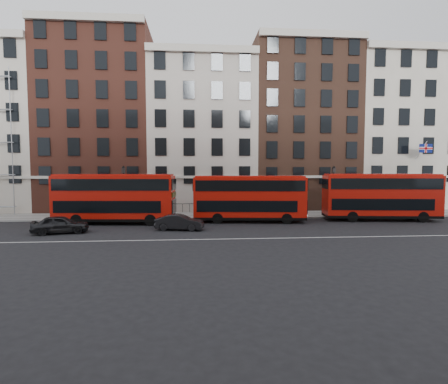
{
  "coord_description": "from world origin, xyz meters",
  "views": [
    {
      "loc": [
        -0.81,
        -27.39,
        5.27
      ],
      "look_at": [
        1.77,
        5.0,
        3.0
      ],
      "focal_mm": 28.0,
      "sensor_mm": 36.0,
      "label": 1
    }
  ],
  "objects": [
    {
      "name": "building_terrace",
      "position": [
        -0.31,
        17.88,
        10.24
      ],
      "size": [
        64.0,
        11.95,
        22.0
      ],
      "color": "beige",
      "rests_on": "ground"
    },
    {
      "name": "pavement",
      "position": [
        0.0,
        10.5,
        0.07
      ],
      "size": [
        80.0,
        5.0,
        0.15
      ],
      "primitive_type": "cube",
      "color": "gray",
      "rests_on": "ground"
    },
    {
      "name": "lamp_post_right",
      "position": [
        14.01,
        9.27,
        3.08
      ],
      "size": [
        0.44,
        0.44,
        5.33
      ],
      "color": "black",
      "rests_on": "pavement"
    },
    {
      "name": "traffic_light",
      "position": [
        21.71,
        8.37,
        2.45
      ],
      "size": [
        0.25,
        0.45,
        3.27
      ],
      "color": "black",
      "rests_on": "pavement"
    },
    {
      "name": "bus_b",
      "position": [
        -8.47,
        5.9,
        2.5
      ],
      "size": [
        11.29,
        3.63,
        4.66
      ],
      "rotation": [
        0.0,
        0.0,
        -0.09
      ],
      "color": "red",
      "rests_on": "ground"
    },
    {
      "name": "car_rear",
      "position": [
        -11.71,
        1.29,
        0.73
      ],
      "size": [
        4.53,
        2.59,
        1.45
      ],
      "primitive_type": "imported",
      "rotation": [
        0.0,
        0.0,
        1.79
      ],
      "color": "black",
      "rests_on": "ground"
    },
    {
      "name": "kerb",
      "position": [
        0.0,
        8.0,
        0.08
      ],
      "size": [
        80.0,
        0.3,
        0.16
      ],
      "primitive_type": "cube",
      "color": "gray",
      "rests_on": "ground"
    },
    {
      "name": "iron_railings",
      "position": [
        0.0,
        12.7,
        0.65
      ],
      "size": [
        6.6,
        0.06,
        1.0
      ],
      "primitive_type": null,
      "color": "black",
      "rests_on": "pavement"
    },
    {
      "name": "bus_d",
      "position": [
        17.49,
        5.9,
        2.5
      ],
      "size": [
        11.32,
        3.92,
        4.66
      ],
      "rotation": [
        0.0,
        0.0,
        -0.12
      ],
      "color": "red",
      "rests_on": "ground"
    },
    {
      "name": "road_centre_line",
      "position": [
        0.0,
        -2.0,
        0.01
      ],
      "size": [
        70.0,
        0.12,
        0.01
      ],
      "primitive_type": "cube",
      "color": "white",
      "rests_on": "ground"
    },
    {
      "name": "ground",
      "position": [
        0.0,
        0.0,
        0.0
      ],
      "size": [
        120.0,
        120.0,
        0.0
      ],
      "primitive_type": "plane",
      "color": "black",
      "rests_on": "ground"
    },
    {
      "name": "bus_c",
      "position": [
        4.27,
        5.9,
        2.41
      ],
      "size": [
        10.89,
        3.66,
        4.49
      ],
      "rotation": [
        0.0,
        0.0,
        -0.1
      ],
      "color": "red",
      "rests_on": "ground"
    },
    {
      "name": "car_front",
      "position": [
        -2.24,
        2.04,
        0.67
      ],
      "size": [
        4.23,
        2.08,
        1.33
      ],
      "primitive_type": "imported",
      "rotation": [
        0.0,
        0.0,
        1.4
      ],
      "color": "black",
      "rests_on": "ground"
    },
    {
      "name": "lamp_post_left",
      "position": [
        -8.1,
        8.4,
        3.08
      ],
      "size": [
        0.44,
        0.44,
        5.33
      ],
      "color": "black",
      "rests_on": "pavement"
    }
  ]
}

